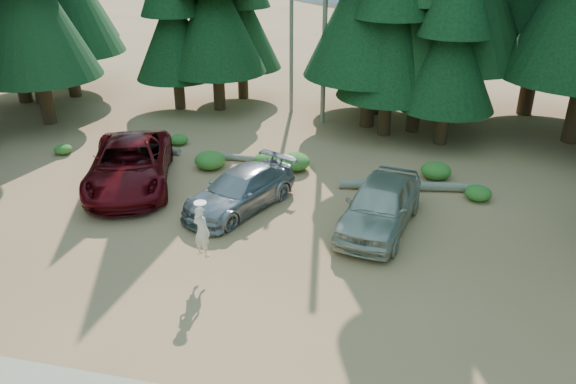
% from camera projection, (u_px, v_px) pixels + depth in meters
% --- Properties ---
extents(ground, '(160.00, 160.00, 0.00)m').
position_uv_depth(ground, '(217.00, 269.00, 16.95)').
color(ground, '#9E7443').
rests_on(ground, ground).
extents(forest_belt_north, '(36.00, 7.00, 22.00)m').
position_uv_depth(forest_belt_north, '(309.00, 118.00, 30.16)').
color(forest_belt_north, black).
rests_on(forest_belt_north, ground).
extents(snag_front, '(0.24, 0.24, 12.00)m').
position_uv_depth(snag_front, '(325.00, 3.00, 26.98)').
color(snag_front, '#696454').
rests_on(snag_front, ground).
extents(snag_back, '(0.20, 0.20, 10.00)m').
position_uv_depth(snag_back, '(291.00, 19.00, 29.13)').
color(snag_back, '#696454').
rests_on(snag_back, ground).
extents(red_pickup, '(5.11, 7.16, 1.81)m').
position_uv_depth(red_pickup, '(130.00, 164.00, 22.02)').
color(red_pickup, '#5C070D').
rests_on(red_pickup, ground).
extents(silver_minivan_center, '(3.81, 5.30, 1.43)m').
position_uv_depth(silver_minivan_center, '(240.00, 190.00, 20.34)').
color(silver_minivan_center, gray).
rests_on(silver_minivan_center, ground).
extents(silver_minivan_right, '(3.00, 5.44, 1.75)m').
position_uv_depth(silver_minivan_right, '(380.00, 204.00, 18.95)').
color(silver_minivan_right, '#B6B3A2').
rests_on(silver_minivan_right, ground).
extents(frisbee_player, '(0.69, 0.59, 1.71)m').
position_uv_depth(frisbee_player, '(202.00, 231.00, 16.17)').
color(frisbee_player, beige).
rests_on(frisbee_player, ground).
extents(log_left, '(4.10, 1.00, 0.29)m').
position_uv_depth(log_left, '(141.00, 146.00, 25.99)').
color(log_left, '#696454').
rests_on(log_left, ground).
extents(log_mid, '(3.46, 0.29, 0.28)m').
position_uv_depth(log_mid, '(239.00, 158.00, 24.70)').
color(log_mid, '#696454').
rests_on(log_mid, ground).
extents(log_right, '(5.61, 1.20, 0.36)m').
position_uv_depth(log_right, '(411.00, 186.00, 21.94)').
color(log_right, '#696454').
rests_on(log_right, ground).
extents(shrub_far_left, '(1.03, 1.03, 0.57)m').
position_uv_depth(shrub_far_left, '(107.00, 159.00, 24.14)').
color(shrub_far_left, '#2B6C20').
rests_on(shrub_far_left, ground).
extents(shrub_left, '(0.88, 0.88, 0.49)m').
position_uv_depth(shrub_left, '(179.00, 140.00, 26.49)').
color(shrub_left, '#2B6C20').
rests_on(shrub_left, ground).
extents(shrub_center_left, '(1.32, 1.32, 0.72)m').
position_uv_depth(shrub_center_left, '(210.00, 160.00, 23.86)').
color(shrub_center_left, '#2B6C20').
rests_on(shrub_center_left, ground).
extents(shrub_center_right, '(1.03, 1.03, 0.57)m').
position_uv_depth(shrub_center_right, '(266.00, 160.00, 24.13)').
color(shrub_center_right, '#2B6C20').
rests_on(shrub_center_right, ground).
extents(shrub_right, '(1.30, 1.30, 0.72)m').
position_uv_depth(shrub_right, '(295.00, 162.00, 23.71)').
color(shrub_right, '#2B6C20').
rests_on(shrub_right, ground).
extents(shrub_far_right, '(1.23, 1.23, 0.68)m').
position_uv_depth(shrub_far_right, '(436.00, 171.00, 22.91)').
color(shrub_far_right, '#2B6C20').
rests_on(shrub_far_right, ground).
extents(shrub_edge_west, '(0.80, 0.80, 0.44)m').
position_uv_depth(shrub_edge_west, '(63.00, 149.00, 25.41)').
color(shrub_edge_west, '#2B6C20').
rests_on(shrub_edge_west, ground).
extents(shrub_edge_east, '(0.99, 0.99, 0.55)m').
position_uv_depth(shrub_edge_east, '(478.00, 193.00, 21.14)').
color(shrub_edge_east, '#2B6C20').
rests_on(shrub_edge_east, ground).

